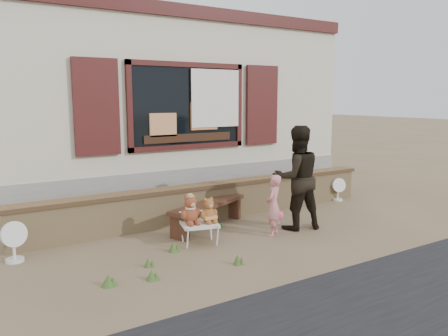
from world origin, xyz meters
TOP-DOWN VIEW (x-y plane):
  - ground at (0.00, 0.00)m, footprint 80.00×80.00m
  - shopfront at (0.00, 4.49)m, footprint 8.04×5.13m
  - brick_wall at (0.00, 1.00)m, footprint 7.10×0.36m
  - bench at (-0.37, 0.52)m, footprint 1.73×1.06m
  - folding_chair at (-0.90, -0.14)m, footprint 0.65×0.60m
  - teddy_bear_left at (-1.03, -0.10)m, footprint 0.39×0.36m
  - teddy_bear_right at (-0.76, -0.18)m, footprint 0.34×0.32m
  - child at (0.32, -0.40)m, footprint 0.44×0.41m
  - adult at (0.89, -0.29)m, footprint 0.99×0.85m
  - fan_left at (-3.40, 0.54)m, footprint 0.37×0.24m
  - fan_right at (3.04, 0.80)m, footprint 0.32×0.21m
  - grass_tufts at (-1.67, -0.62)m, footprint 2.50×1.74m

SIDE VIEW (x-z plane):
  - ground at x=0.00m, z-range 0.00..0.00m
  - grass_tufts at x=-1.67m, z-range -0.01..0.14m
  - fan_right at x=3.04m, z-range 0.00..0.50m
  - fan_left at x=-3.40m, z-range 0.00..0.57m
  - folding_chair at x=-0.90m, z-range 0.13..0.47m
  - bench at x=-0.37m, z-range 0.10..0.55m
  - brick_wall at x=0.00m, z-range 0.01..0.67m
  - child at x=0.32m, z-range 0.00..1.00m
  - teddy_bear_right at x=-0.76m, z-range 0.33..0.72m
  - teddy_bear_left at x=-1.03m, z-range 0.33..0.78m
  - adult at x=0.89m, z-range 0.00..1.76m
  - shopfront at x=0.00m, z-range 0.00..4.00m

